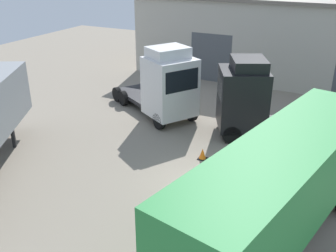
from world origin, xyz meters
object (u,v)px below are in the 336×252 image
Objects in this scene: container_trailer_green at (285,181)px; tractor_unit_black at (251,100)px; tractor_unit_white at (166,86)px; traffic_cone at (202,154)px.

tractor_unit_black reaches higher than container_trailer_green.
tractor_unit_white reaches higher than tractor_unit_black.
tractor_unit_black is at bearing 72.67° from traffic_cone.
traffic_cone is at bearing 46.78° from tractor_unit_black.
traffic_cone is (-4.52, 4.57, -2.29)m from container_trailer_green.
tractor_unit_black is (-3.36, 8.29, -0.57)m from container_trailer_green.
tractor_unit_white is at bearing -25.68° from tractor_unit_black.
tractor_unit_black is at bearing -145.55° from container_trailer_green.
tractor_unit_white is 11.77m from container_trailer_green.
container_trailer_green is at bearing -13.89° from tractor_unit_white.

